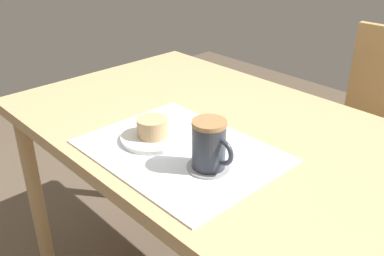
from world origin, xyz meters
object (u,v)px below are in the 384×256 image
(wooden_chair, at_px, (378,132))
(pastry, at_px, (153,127))
(pastry_plate, at_px, (153,138))
(coffee_mug, at_px, (210,145))
(dining_table, at_px, (219,152))

(wooden_chair, height_order, pastry, wooden_chair)
(pastry_plate, distance_m, pastry, 0.03)
(pastry_plate, xyz_separation_m, pastry, (0.00, 0.00, 0.03))
(pastry, relative_size, coffee_mug, 0.70)
(dining_table, distance_m, wooden_chair, 0.78)
(wooden_chair, bearing_deg, pastry_plate, 75.15)
(dining_table, xyz_separation_m, pastry_plate, (-0.06, -0.18, 0.09))
(coffee_mug, bearing_deg, wooden_chair, 89.97)
(dining_table, height_order, coffee_mug, coffee_mug)
(pastry_plate, bearing_deg, coffee_mug, 2.12)
(pastry, bearing_deg, coffee_mug, 2.12)
(pastry_plate, bearing_deg, wooden_chair, 78.26)
(coffee_mug, bearing_deg, pastry_plate, -177.88)
(wooden_chair, relative_size, pastry_plate, 5.26)
(pastry_plate, height_order, coffee_mug, coffee_mug)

